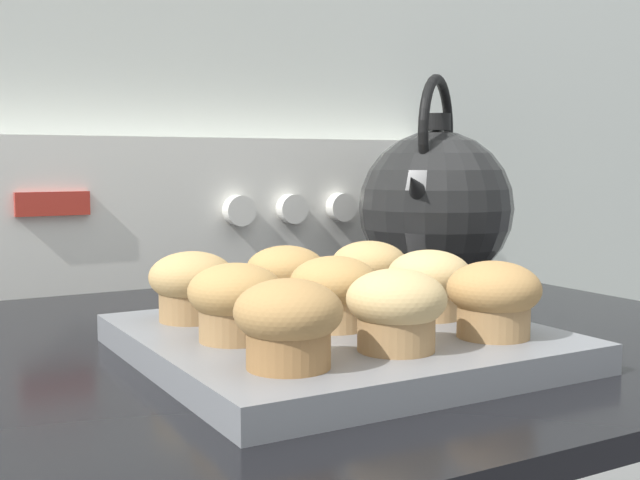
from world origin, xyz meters
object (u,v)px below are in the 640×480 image
Objects in this scene: muffin_r0_c0 at (288,321)px; muffin_r1_c2 at (429,282)px; muffin_r0_c2 at (494,297)px; muffin_r1_c0 at (236,300)px; muffin_r2_c2 at (369,270)px; muffin_pan at (337,342)px; tea_kettle at (435,205)px; muffin_r0_c1 at (396,308)px; muffin_r1_c1 at (334,291)px; muffin_r2_c0 at (192,284)px; muffin_r2_c1 at (286,276)px.

muffin_r1_c2 is (0.17, 0.08, 0.00)m from muffin_r0_c0.
muffin_r0_c2 is 1.00× the size of muffin_r1_c2.
muffin_r1_c0 and muffin_r2_c2 have the same top height.
muffin_r0_c0 is (-0.09, -0.09, 0.04)m from muffin_pan.
muffin_r0_c1 is at bearing -131.22° from tea_kettle.
tea_kettle is (0.29, 0.25, 0.05)m from muffin_r1_c1.
muffin_pan is 0.13m from muffin_r2_c2.
muffin_r2_c2 is (0.17, 0.17, 0.00)m from muffin_r0_c0.
muffin_r1_c0 is 0.08m from muffin_r2_c0.
muffin_r1_c0 is at bearing -179.57° from muffin_pan.
muffin_r2_c1 is at bearing 134.59° from muffin_r1_c2.
muffin_r1_c0 is 0.17m from muffin_r1_c2.
muffin_r0_c1 and muffin_r2_c2 have the same top height.
tea_kettle is (0.29, 0.25, 0.09)m from muffin_pan.
muffin_r2_c0 reaches higher than muffin_pan.
muffin_r2_c0 is at bearing -179.02° from muffin_r2_c1.
tea_kettle is (0.20, 0.25, 0.05)m from muffin_r1_c2.
muffin_r2_c2 is (0.00, 0.17, 0.00)m from muffin_r0_c2.
muffin_r0_c1 is 1.00× the size of muffin_r0_c2.
tea_kettle is at bearing 41.86° from muffin_r0_c0.
muffin_r0_c2 is at bearing -45.06° from muffin_pan.
muffin_r1_c1 is 0.12m from muffin_r2_c0.
muffin_r2_c2 reaches higher than muffin_pan.
muffin_r1_c2 and muffin_r2_c1 have the same top height.
muffin_r2_c1 is at bearing 89.04° from muffin_r0_c1.
muffin_r0_c1 is 0.08m from muffin_r1_c1.
muffin_r1_c0 and muffin_r2_c0 have the same top height.
muffin_r1_c0 is at bearing -179.38° from muffin_r1_c1.
muffin_r2_c0 is at bearing 153.43° from muffin_r1_c2.
muffin_r0_c1 is 1.00× the size of muffin_r1_c0.
muffin_r0_c1 and muffin_r1_c0 have the same top height.
muffin_r2_c2 is (0.08, 0.08, 0.04)m from muffin_pan.
muffin_r0_c0 and muffin_r2_c2 have the same top height.
muffin_r1_c1 and muffin_r2_c2 have the same top height.
muffin_r0_c2 is 0.12m from muffin_r1_c1.
muffin_r2_c0 and muffin_r2_c1 have the same top height.
muffin_r1_c1 is (-0.00, 0.00, 0.04)m from muffin_pan.
muffin_r1_c0 is 0.45m from tea_kettle.
muffin_r0_c1 is 0.09m from muffin_r0_c2.
muffin_r2_c2 is (0.08, -0.00, 0.00)m from muffin_r2_c1.
muffin_r2_c1 is 0.27× the size of tea_kettle.
muffin_r2_c1 is at bearing -150.28° from tea_kettle.
muffin_r2_c2 is (0.09, 0.08, 0.00)m from muffin_r1_c1.
tea_kettle reaches higher than muffin_r0_c2.
muffin_r0_c2 is at bearing -63.87° from muffin_r2_c1.
muffin_r1_c1 is 1.00× the size of muffin_r2_c1.
muffin_r0_c1 is 1.00× the size of muffin_r1_c2.
muffin_pan is 4.27× the size of muffin_r1_c2.
muffin_r1_c2 is (0.09, 0.08, 0.00)m from muffin_r0_c1.
muffin_r1_c0 is 1.00× the size of muffin_r2_c2.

